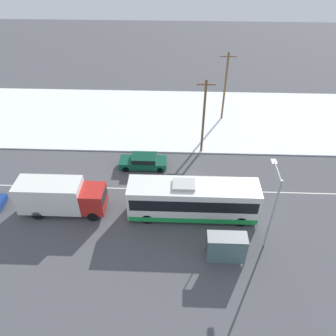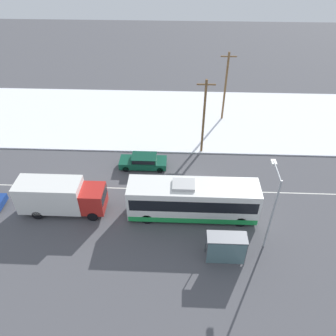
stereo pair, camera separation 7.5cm
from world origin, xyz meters
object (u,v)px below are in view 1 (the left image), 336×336
city_bus (193,200)px  utility_pole_roadside (204,117)px  utility_pole_snowlot (225,86)px  box_truck (60,196)px  bus_shelter (227,246)px  streetlamp (273,201)px  sedan_car (143,161)px  pedestrian_at_stop (214,240)px

city_bus → utility_pole_roadside: 9.80m
city_bus → utility_pole_snowlot: size_ratio=1.28×
box_truck → bus_shelter: box_truck is taller
streetlamp → utility_pole_snowlot: utility_pole_snowlot is taller
box_truck → utility_pole_snowlot: bearing=47.6°
sedan_car → streetlamp: streetlamp is taller
streetlamp → utility_pole_snowlot: bearing=94.6°
box_truck → utility_pole_roadside: 15.69m
streetlamp → utility_pole_roadside: bearing=110.1°
bus_shelter → utility_pole_roadside: utility_pole_roadside is taller
bus_shelter → utility_pole_snowlot: (1.65, 21.27, 2.70)m
box_truck → streetlamp: streetlamp is taller
sedan_car → streetlamp: bearing=138.9°
sedan_car → streetlamp: (10.31, -9.01, 3.51)m
pedestrian_at_stop → utility_pole_roadside: size_ratio=0.20×
pedestrian_at_stop → streetlamp: size_ratio=0.24×
utility_pole_snowlot → city_bus: bearing=-103.5°
city_bus → streetlamp: bearing=-25.2°
bus_shelter → utility_pole_roadside: (-1.19, 14.06, 2.62)m
city_bus → sedan_car: bearing=126.8°
pedestrian_at_stop → sedan_car: bearing=122.4°
box_truck → sedan_car: (6.37, 6.42, -0.95)m
bus_shelter → streetlamp: size_ratio=0.43×
sedan_car → utility_pole_roadside: size_ratio=0.57×
pedestrian_at_stop → bus_shelter: (0.82, -1.14, 0.68)m
sedan_car → bus_shelter: size_ratio=1.64×
city_bus → bus_shelter: 5.24m
sedan_car → bus_shelter: bearing=122.7°
box_truck → streetlamp: (16.68, -2.59, 2.56)m
utility_pole_snowlot → pedestrian_at_stop: bearing=-97.0°
box_truck → streetlamp: size_ratio=1.09×
streetlamp → sedan_car: bearing=138.9°
bus_shelter → utility_pole_snowlot: 21.50m
utility_pole_roadside → sedan_car: bearing=-153.4°
city_bus → pedestrian_at_stop: city_bus is taller
box_truck → city_bus: bearing=0.1°
city_bus → bus_shelter: (2.34, -4.68, -0.01)m
pedestrian_at_stop → bus_shelter: 1.57m
utility_pole_roadside → pedestrian_at_stop: bearing=-88.4°
box_truck → bus_shelter: 14.28m
city_bus → utility_pole_snowlot: utility_pole_snowlot is taller
pedestrian_at_stop → streetlamp: 5.27m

